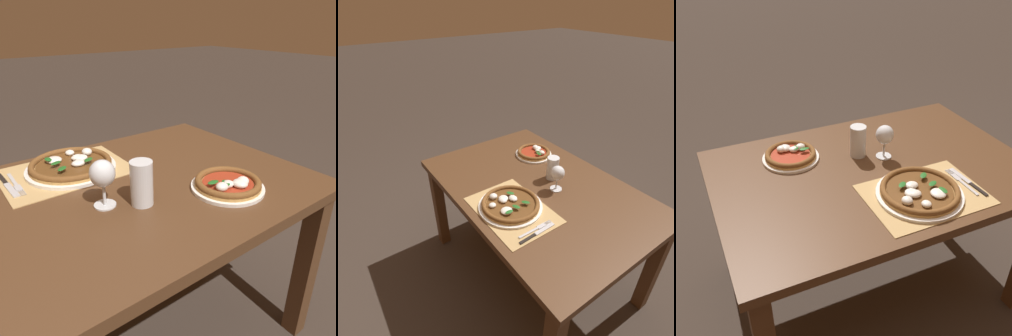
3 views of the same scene
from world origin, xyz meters
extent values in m
cube|color=#4C301C|center=(0.00, 0.00, 0.72)|extent=(1.35, 0.92, 0.04)
cube|color=#4C301C|center=(-0.62, -0.40, 0.35)|extent=(0.07, 0.07, 0.70)
cube|color=#4C301C|center=(-0.62, 0.40, 0.35)|extent=(0.07, 0.07, 0.70)
cube|color=tan|center=(0.10, -0.25, 0.74)|extent=(0.47, 0.34, 0.00)
cylinder|color=white|center=(0.07, -0.24, 0.75)|extent=(0.34, 0.34, 0.01)
cylinder|color=tan|center=(0.07, -0.24, 0.76)|extent=(0.31, 0.31, 0.01)
torus|color=brown|center=(0.07, -0.24, 0.77)|extent=(0.31, 0.31, 0.02)
cylinder|color=brown|center=(0.07, -0.24, 0.77)|extent=(0.26, 0.26, 0.00)
ellipsoid|color=silver|center=(0.03, -0.27, 0.78)|extent=(0.05, 0.04, 0.02)
ellipsoid|color=silver|center=(0.06, -0.21, 0.78)|extent=(0.05, 0.04, 0.02)
ellipsoid|color=silver|center=(-0.02, -0.29, 0.78)|extent=(0.04, 0.04, 0.03)
ellipsoid|color=silver|center=(0.12, -0.30, 0.78)|extent=(0.06, 0.06, 0.02)
ellipsoid|color=silver|center=(0.03, -0.26, 0.78)|extent=(0.05, 0.05, 0.02)
ellipsoid|color=silver|center=(0.04, -0.33, 0.78)|extent=(0.04, 0.04, 0.02)
ellipsoid|color=#1E5B1E|center=(0.13, -0.25, 0.79)|extent=(0.05, 0.04, 0.00)
ellipsoid|color=#1E5B1E|center=(0.13, -0.18, 0.79)|extent=(0.05, 0.05, 0.00)
ellipsoid|color=#1E5B1E|center=(0.14, -0.30, 0.79)|extent=(0.02, 0.04, 0.00)
ellipsoid|color=#1E5B1E|center=(0.02, -0.20, 0.79)|extent=(0.05, 0.04, 0.00)
cylinder|color=white|center=(-0.30, 0.22, 0.75)|extent=(0.25, 0.25, 0.01)
cylinder|color=tan|center=(-0.30, 0.22, 0.76)|extent=(0.23, 0.23, 0.01)
torus|color=brown|center=(-0.30, 0.22, 0.77)|extent=(0.23, 0.23, 0.02)
cylinder|color=maroon|center=(-0.30, 0.22, 0.76)|extent=(0.17, 0.17, 0.00)
ellipsoid|color=silver|center=(-0.24, 0.25, 0.78)|extent=(0.04, 0.04, 0.03)
ellipsoid|color=silver|center=(-0.27, 0.25, 0.77)|extent=(0.04, 0.04, 0.02)
ellipsoid|color=silver|center=(-0.31, 0.27, 0.78)|extent=(0.05, 0.05, 0.03)
ellipsoid|color=silver|center=(-0.33, 0.26, 0.78)|extent=(0.04, 0.04, 0.03)
ellipsoid|color=#1E5B1E|center=(-0.23, 0.22, 0.78)|extent=(0.04, 0.02, 0.00)
ellipsoid|color=#1E5B1E|center=(-0.26, 0.25, 0.78)|extent=(0.04, 0.05, 0.00)
cylinder|color=silver|center=(0.09, 0.07, 0.74)|extent=(0.07, 0.07, 0.00)
cylinder|color=silver|center=(0.09, 0.07, 0.78)|extent=(0.01, 0.01, 0.06)
ellipsoid|color=silver|center=(0.09, 0.07, 0.85)|extent=(0.08, 0.08, 0.08)
ellipsoid|color=#C17019|center=(0.09, 0.07, 0.84)|extent=(0.07, 0.07, 0.05)
cylinder|color=silver|center=(-0.01, 0.13, 0.81)|extent=(0.07, 0.07, 0.15)
cylinder|color=black|center=(-0.01, 0.13, 0.80)|extent=(0.07, 0.07, 0.12)
cylinder|color=silver|center=(-0.01, 0.13, 0.86)|extent=(0.07, 0.07, 0.02)
cube|color=#B7B7BC|center=(0.28, -0.28, 0.75)|extent=(0.01, 0.12, 0.00)
cube|color=#B7B7BC|center=(0.28, -0.20, 0.75)|extent=(0.02, 0.05, 0.00)
cylinder|color=#B7B7BC|center=(0.29, -0.16, 0.75)|extent=(0.00, 0.04, 0.00)
cylinder|color=#B7B7BC|center=(0.28, -0.16, 0.75)|extent=(0.00, 0.04, 0.00)
cylinder|color=#B7B7BC|center=(0.28, -0.16, 0.75)|extent=(0.00, 0.04, 0.00)
cylinder|color=#B7B7BC|center=(0.27, -0.16, 0.75)|extent=(0.00, 0.04, 0.00)
cube|color=black|center=(0.31, -0.31, 0.75)|extent=(0.02, 0.10, 0.01)
cube|color=#B7B7BC|center=(0.30, -0.20, 0.75)|extent=(0.03, 0.12, 0.00)
camera|label=1|loc=(0.47, 0.90, 1.28)|focal=35.00mm
camera|label=2|loc=(1.01, -0.93, 1.71)|focal=30.00mm
camera|label=3|loc=(-0.70, -1.24, 1.67)|focal=42.00mm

